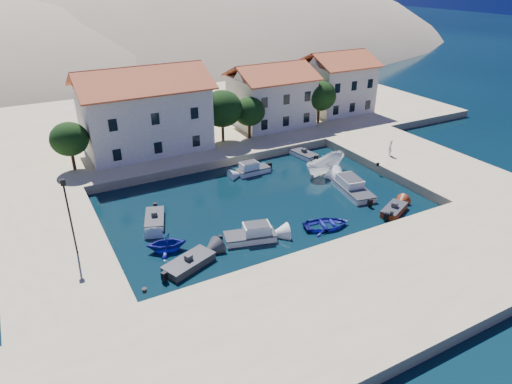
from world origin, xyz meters
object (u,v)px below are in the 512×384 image
at_px(building_left, 144,108).
at_px(cabin_cruiser_south, 250,235).
at_px(building_mid, 271,94).
at_px(cabin_cruiser_east, 353,188).
at_px(building_right, 337,81).
at_px(boat_east, 325,173).
at_px(lamppost, 69,210).
at_px(pedestrian, 390,148).
at_px(rowboat_south, 326,227).

bearing_deg(building_left, cabin_cruiser_south, -85.55).
relative_size(building_mid, cabin_cruiser_east, 1.79).
height_order(building_right, boat_east, building_right).
xyz_separation_m(cabin_cruiser_east, boat_east, (0.37, 5.34, -0.48)).
bearing_deg(building_right, lamppost, -152.07).
height_order(building_right, lamppost, building_right).
distance_m(building_mid, boat_east, 17.06).
bearing_deg(pedestrian, lamppost, -30.30).
bearing_deg(pedestrian, building_left, -70.43).
bearing_deg(lamppost, building_right, 27.93).
distance_m(boat_east, pedestrian, 8.63).
distance_m(building_left, pedestrian, 29.27).
bearing_deg(cabin_cruiser_east, boat_east, 5.99).
bearing_deg(rowboat_south, pedestrian, -46.86).
height_order(building_left, boat_east, building_left).
bearing_deg(cabin_cruiser_east, rowboat_south, 133.45).
relative_size(cabin_cruiser_east, pedestrian, 3.13).
bearing_deg(boat_east, lamppost, 87.10).
relative_size(building_left, boat_east, 2.61).
bearing_deg(lamppost, building_left, 60.10).
height_order(building_mid, pedestrian, building_mid).
bearing_deg(cabin_cruiser_south, pedestrian, 32.66).
relative_size(lamppost, cabin_cruiser_south, 1.34).
height_order(cabin_cruiser_south, rowboat_south, cabin_cruiser_south).
relative_size(building_left, pedestrian, 7.87).
bearing_deg(rowboat_south, building_mid, -5.65).
distance_m(building_right, rowboat_south, 34.57).
bearing_deg(building_right, boat_east, -129.99).
bearing_deg(lamppost, building_mid, 35.45).
bearing_deg(cabin_cruiser_east, building_left, 46.85).
bearing_deg(building_right, pedestrian, -108.18).
height_order(building_right, pedestrian, building_right).
relative_size(building_left, rowboat_south, 3.52).
relative_size(rowboat_south, cabin_cruiser_east, 0.71).
bearing_deg(building_right, cabin_cruiser_east, -123.25).
bearing_deg(lamppost, pedestrian, 6.00).
relative_size(cabin_cruiser_south, cabin_cruiser_east, 0.80).
bearing_deg(lamppost, rowboat_south, -13.12).
relative_size(building_mid, building_right, 1.11).
relative_size(building_right, lamppost, 1.52).
distance_m(building_left, rowboat_south, 26.90).
relative_size(cabin_cruiser_south, rowboat_south, 1.12).
distance_m(building_mid, cabin_cruiser_south, 29.62).
relative_size(building_left, cabin_cruiser_south, 3.15).
bearing_deg(boat_east, pedestrian, -111.35).
bearing_deg(cabin_cruiser_south, building_right, 56.93).
height_order(lamppost, rowboat_south, lamppost).
bearing_deg(rowboat_south, cabin_cruiser_east, -42.45).
bearing_deg(rowboat_south, building_left, 33.62).
relative_size(cabin_cruiser_east, boat_east, 1.04).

